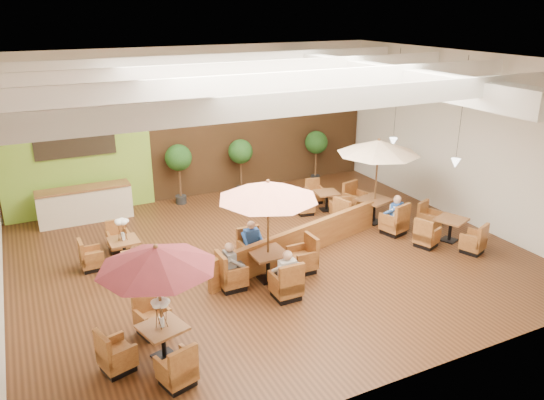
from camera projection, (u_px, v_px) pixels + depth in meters
room at (259, 123)px, 15.26m from camera, size 14.04×14.00×5.52m
service_counter at (85, 204)px, 17.67m from camera, size 3.00×0.75×1.18m
booth_divider at (301, 241)px, 15.24m from camera, size 6.24×1.93×0.89m
table_0 at (155, 279)px, 10.29m from camera, size 2.50×2.63×2.57m
table_1 at (268, 213)px, 13.38m from camera, size 2.72×2.72×2.80m
table_2 at (375, 163)px, 16.99m from camera, size 2.81×2.95×2.88m
table_3 at (116, 250)px, 14.71m from camera, size 1.60×2.38×1.48m
table_4 at (443, 232)px, 16.12m from camera, size 1.86×2.64×0.93m
table_5 at (320, 203)px, 18.57m from camera, size 1.65×2.39×0.86m
topiary_0 at (179, 160)px, 18.85m from camera, size 0.95×0.95×2.21m
topiary_1 at (240, 154)px, 19.86m from camera, size 0.92×0.92×2.14m
topiary_2 at (316, 144)px, 21.22m from camera, size 0.91×0.91×2.12m
diner_0 at (286, 270)px, 12.90m from camera, size 0.42×0.33×0.85m
diner_1 at (252, 239)px, 14.63m from camera, size 0.40×0.33×0.82m
diner_2 at (232, 261)px, 13.34m from camera, size 0.32×0.40×0.83m
diner_3 at (395, 211)px, 16.58m from camera, size 0.47×0.45×0.85m
diner_4 at (395, 212)px, 16.59m from camera, size 0.41×0.35×0.78m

